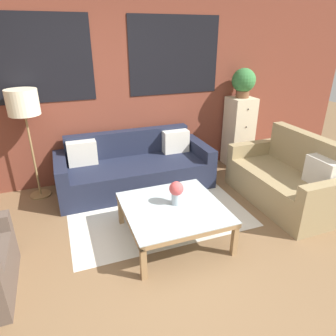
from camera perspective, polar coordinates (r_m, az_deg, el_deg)
name	(u,v)px	position (r m, az deg, el deg)	size (l,w,h in m)	color
ground_plane	(174,278)	(2.99, 1.08, -20.26)	(16.00, 16.00, 0.00)	brown
wall_back_brick	(112,86)	(4.55, -10.56, 15.07)	(8.40, 0.09, 2.80)	brown
rug	(156,210)	(3.94, -2.30, -7.97)	(2.20, 1.58, 0.00)	silver
couch_dark	(135,169)	(4.44, -6.33, -0.19)	(2.19, 0.88, 0.78)	#1E2338
settee_vintage	(287,181)	(4.30, 21.68, -2.24)	(0.80, 1.56, 0.92)	#99845B
coffee_table	(173,211)	(3.27, 1.01, -8.11)	(1.04, 1.04, 0.40)	silver
floor_lamp	(23,107)	(4.23, -25.84, 10.50)	(0.39, 0.39, 1.48)	olive
drawer_cabinet	(239,132)	(5.24, 13.29, 6.70)	(0.40, 0.41, 1.16)	beige
potted_plant	(244,82)	(5.07, 14.21, 15.68)	(0.37, 0.37, 0.46)	brown
flower_vase	(176,191)	(3.22, 1.60, -4.46)	(0.16, 0.16, 0.26)	#ADBCC6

